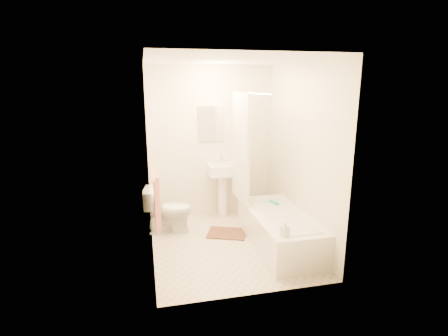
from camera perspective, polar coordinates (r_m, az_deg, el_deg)
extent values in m
plane|color=beige|center=(4.85, 0.68, -12.24)|extent=(2.40, 2.40, 0.00)
plane|color=white|center=(4.37, 0.77, 17.32)|extent=(2.40, 2.40, 0.00)
cube|color=beige|center=(5.62, -2.18, 4.22)|extent=(2.00, 0.02, 2.40)
cube|color=beige|center=(4.34, -12.22, 1.10)|extent=(0.02, 2.40, 2.40)
cube|color=beige|center=(4.79, 12.43, 2.27)|extent=(0.02, 2.40, 2.40)
cube|color=white|center=(5.55, -2.17, 7.24)|extent=(0.40, 0.03, 0.55)
cylinder|color=silver|center=(4.54, 4.21, 12.11)|extent=(0.03, 1.70, 0.03)
cube|color=silver|center=(5.01, 2.71, 3.29)|extent=(0.04, 0.80, 1.55)
cylinder|color=silver|center=(4.12, -11.53, -0.96)|extent=(0.02, 0.60, 0.02)
cube|color=#CC7266|center=(4.21, -10.91, -5.15)|extent=(0.06, 0.45, 0.66)
cylinder|color=white|center=(4.59, -11.06, -4.63)|extent=(0.11, 0.12, 0.12)
imported|color=white|center=(5.16, -9.06, -6.80)|extent=(0.73, 0.48, 0.66)
cube|color=#4C2C1F|center=(5.14, 0.49, -10.59)|extent=(0.66, 0.58, 0.02)
imported|color=white|center=(4.02, 9.97, -9.78)|extent=(0.10, 0.10, 0.18)
cube|color=#30BE73|center=(5.06, 8.14, -5.57)|extent=(0.10, 0.19, 0.04)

